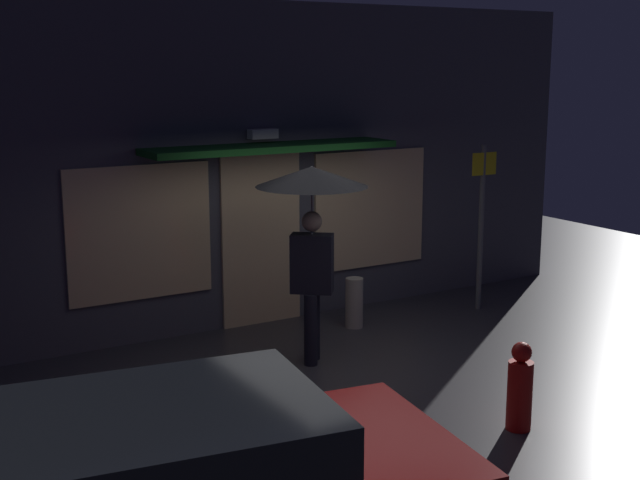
% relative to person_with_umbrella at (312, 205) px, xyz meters
% --- Properties ---
extents(ground_plane, '(18.00, 18.00, 0.00)m').
position_rel_person_with_umbrella_xyz_m(ground_plane, '(0.21, -0.55, -1.80)').
color(ground_plane, '#38353A').
extents(building_facade, '(9.96, 1.00, 4.06)m').
position_rel_person_with_umbrella_xyz_m(building_facade, '(0.21, 1.78, 0.22)').
color(building_facade, '#4C4C56').
rests_on(building_facade, ground).
extents(person_with_umbrella, '(1.23, 1.23, 2.21)m').
position_rel_person_with_umbrella_xyz_m(person_with_umbrella, '(0.00, 0.00, 0.00)').
color(person_with_umbrella, black).
rests_on(person_with_umbrella, ground).
extents(street_sign_post, '(0.40, 0.07, 2.25)m').
position_rel_person_with_umbrella_xyz_m(street_sign_post, '(3.04, 0.66, -0.52)').
color(street_sign_post, '#595B60').
rests_on(street_sign_post, ground).
extents(sidewalk_bollard, '(0.22, 0.22, 0.64)m').
position_rel_person_with_umbrella_xyz_m(sidewalk_bollard, '(1.12, 0.84, -1.48)').
color(sidewalk_bollard, '#B2A899').
rests_on(sidewalk_bollard, ground).
extents(fire_hydrant, '(0.23, 0.23, 0.83)m').
position_rel_person_with_umbrella_xyz_m(fire_hydrant, '(0.71, -2.54, -1.41)').
color(fire_hydrant, '#B21914').
rests_on(fire_hydrant, ground).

